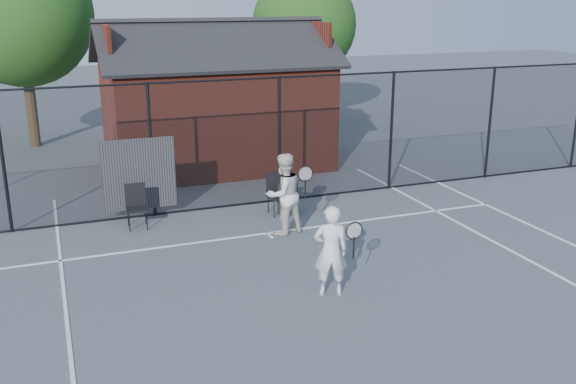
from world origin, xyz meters
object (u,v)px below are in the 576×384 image
object	(u,v)px
waste_bin	(288,198)
chair_left	(137,207)
clubhouse	(215,110)
player_back	(284,194)
chair_right	(279,195)
player_front	(331,251)

from	to	relation	value
waste_bin	chair_left	bearing A→B (deg)	176.38
clubhouse	chair_left	bearing A→B (deg)	-122.49
clubhouse	chair_left	world-z (taller)	clubhouse
player_back	waste_bin	bearing A→B (deg)	65.43
chair_right	clubhouse	bearing A→B (deg)	90.01
clubhouse	player_front	xyz separation A→B (m)	(-0.47, -9.07, -0.83)
clubhouse	chair_right	size ratio (longest dim) A/B	7.13
clubhouse	waste_bin	distance (m)	5.07
player_front	chair_right	bearing A→B (deg)	81.66
chair_right	chair_left	bearing A→B (deg)	174.44
chair_right	player_front	bearing A→B (deg)	-100.02
player_front	player_back	bearing A→B (deg)	84.51
clubhouse	player_front	distance (m)	9.12
clubhouse	player_back	bearing A→B (deg)	-91.70
clubhouse	player_back	distance (m)	6.15
player_front	chair_right	distance (m)	4.22
chair_left	waste_bin	distance (m)	3.36
player_front	waste_bin	xyz separation A→B (m)	(0.83, 4.17, -0.43)
player_back	waste_bin	size ratio (longest dim) A/B	2.47
chair_left	player_back	bearing A→B (deg)	-23.44
clubhouse	chair_left	size ratio (longest dim) A/B	7.09
waste_bin	player_back	bearing A→B (deg)	-114.57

